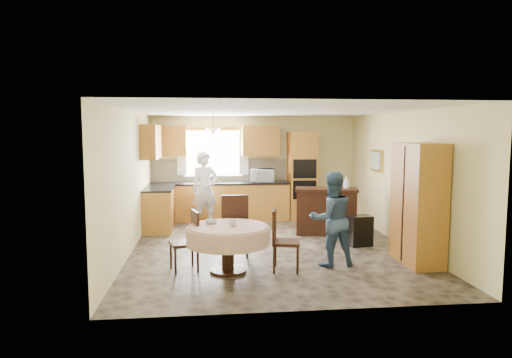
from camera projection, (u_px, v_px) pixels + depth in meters
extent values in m
cube|color=brown|center=(271.00, 247.00, 8.41)|extent=(5.00, 6.00, 0.01)
cube|color=white|center=(271.00, 111.00, 8.15)|extent=(5.00, 6.00, 0.01)
cube|color=beige|center=(254.00, 167.00, 11.24)|extent=(5.00, 0.02, 2.50)
cube|color=beige|center=(307.00, 207.00, 5.31)|extent=(5.00, 0.02, 2.50)
cube|color=beige|center=(130.00, 182.00, 8.01)|extent=(0.02, 6.00, 2.50)
cube|color=beige|center=(403.00, 179.00, 8.55)|extent=(0.02, 6.00, 2.50)
cube|color=white|center=(213.00, 153.00, 11.08)|extent=(1.40, 0.03, 1.10)
cube|color=white|center=(182.00, 151.00, 10.94)|extent=(0.22, 0.02, 1.15)
cube|color=white|center=(244.00, 151.00, 11.10)|extent=(0.22, 0.02, 1.15)
cube|color=gold|center=(220.00, 202.00, 10.94)|extent=(3.30, 0.60, 0.88)
cube|color=black|center=(220.00, 183.00, 10.89)|extent=(3.30, 0.64, 0.04)
cube|color=gold|center=(159.00, 210.00, 9.90)|extent=(0.60, 1.20, 0.88)
cube|color=black|center=(158.00, 189.00, 9.85)|extent=(0.64, 1.20, 0.04)
cube|color=beige|center=(219.00, 170.00, 11.15)|extent=(3.30, 0.02, 0.55)
cube|color=#B1742C|center=(168.00, 141.00, 10.79)|extent=(0.85, 0.33, 0.72)
cube|color=#B1742C|center=(261.00, 141.00, 11.03)|extent=(0.90, 0.33, 0.72)
cube|color=#B1742C|center=(151.00, 142.00, 9.73)|extent=(0.33, 1.20, 0.72)
cube|color=gold|center=(302.00, 176.00, 11.08)|extent=(0.66, 0.62, 2.12)
cube|color=black|center=(305.00, 169.00, 10.75)|extent=(0.56, 0.01, 0.45)
cube|color=black|center=(305.00, 190.00, 10.80)|extent=(0.56, 0.01, 0.45)
cone|color=beige|center=(213.00, 132.00, 10.55)|extent=(0.36, 0.36, 0.18)
cube|color=#33170D|center=(326.00, 213.00, 9.45)|extent=(1.35, 0.79, 0.91)
cube|color=black|center=(360.00, 231.00, 8.51)|extent=(0.45, 0.35, 0.57)
cube|color=gold|center=(418.00, 204.00, 7.33)|extent=(0.51, 1.02, 1.95)
cylinder|color=#33170D|center=(228.00, 251.00, 6.92)|extent=(0.18, 0.18, 0.65)
cylinder|color=#33170D|center=(228.00, 270.00, 6.95)|extent=(0.55, 0.55, 0.04)
cylinder|color=beige|center=(228.00, 227.00, 6.88)|extent=(1.20, 1.20, 0.05)
cylinder|color=beige|center=(228.00, 236.00, 6.89)|extent=(1.26, 1.26, 0.26)
cube|color=#33170D|center=(184.00, 243.00, 6.96)|extent=(0.49, 0.49, 0.05)
cube|color=#33170D|center=(195.00, 226.00, 7.00)|extent=(0.14, 0.38, 0.47)
cylinder|color=#33170D|center=(172.00, 261.00, 6.80)|extent=(0.03, 0.03, 0.41)
cylinder|color=#33170D|center=(195.00, 260.00, 6.84)|extent=(0.03, 0.03, 0.41)
cylinder|color=#33170D|center=(174.00, 255.00, 7.14)|extent=(0.03, 0.03, 0.41)
cylinder|color=#33170D|center=(196.00, 254.00, 7.17)|extent=(0.03, 0.03, 0.41)
cube|color=#33170D|center=(235.00, 227.00, 7.80)|extent=(0.49, 0.49, 0.06)
cube|color=#33170D|center=(235.00, 212.00, 7.56)|extent=(0.45, 0.06, 0.56)
cylinder|color=#33170D|center=(224.00, 245.00, 7.61)|extent=(0.04, 0.04, 0.48)
cylinder|color=#33170D|center=(247.00, 244.00, 7.65)|extent=(0.04, 0.04, 0.48)
cylinder|color=#33170D|center=(223.00, 239.00, 8.01)|extent=(0.04, 0.04, 0.48)
cylinder|color=#33170D|center=(245.00, 239.00, 8.05)|extent=(0.04, 0.04, 0.48)
cube|color=#33170D|center=(286.00, 242.00, 6.97)|extent=(0.49, 0.49, 0.05)
cube|color=#33170D|center=(274.00, 225.00, 6.96)|extent=(0.12, 0.39, 0.49)
cylinder|color=#33170D|center=(277.00, 261.00, 6.80)|extent=(0.04, 0.04, 0.42)
cylinder|color=#33170D|center=(300.00, 260.00, 6.84)|extent=(0.04, 0.04, 0.42)
cylinder|color=#33170D|center=(273.00, 254.00, 7.15)|extent=(0.04, 0.04, 0.42)
cylinder|color=#33170D|center=(295.00, 254.00, 7.19)|extent=(0.04, 0.04, 0.42)
cube|color=gold|center=(377.00, 161.00, 9.74)|extent=(0.05, 0.56, 0.47)
cube|color=#A1B7BD|center=(376.00, 161.00, 9.73)|extent=(0.01, 0.47, 0.37)
imported|color=silver|center=(263.00, 175.00, 10.93)|extent=(0.63, 0.48, 0.32)
imported|color=silver|center=(205.00, 190.00, 10.15)|extent=(0.71, 0.58, 1.68)
imported|color=#334C6F|center=(332.00, 219.00, 7.21)|extent=(0.78, 0.64, 1.50)
imported|color=#B2B2B2|center=(313.00, 190.00, 9.37)|extent=(0.25, 0.25, 0.05)
imported|color=silver|center=(346.00, 184.00, 9.44)|extent=(0.14, 0.14, 0.30)
imported|color=#B2B2B2|center=(233.00, 223.00, 6.85)|extent=(0.14, 0.14, 0.09)
imported|color=#B2B2B2|center=(211.00, 222.00, 7.04)|extent=(0.23, 0.23, 0.06)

